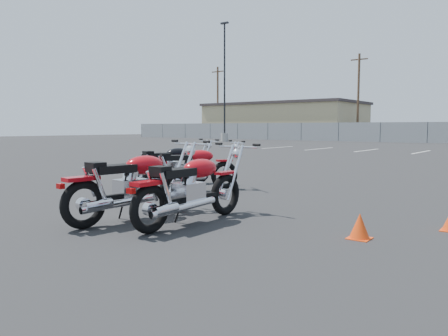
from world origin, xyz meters
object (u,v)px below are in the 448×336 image
Objects in this scene: motorcycle_third_red at (134,185)px; motorcycle_rear_red at (191,188)px; motorcycle_second_black at (171,165)px; motorcycle_front_red at (191,168)px.

motorcycle_rear_red is (0.83, 0.33, -0.02)m from motorcycle_third_red.
motorcycle_third_red reaches higher than motorcycle_second_black.
motorcycle_third_red is 1.04× the size of motorcycle_rear_red.
motorcycle_front_red is 0.91× the size of motorcycle_rear_red.
motorcycle_front_red is 0.98m from motorcycle_second_black.
motorcycle_rear_red reaches higher than motorcycle_second_black.
motorcycle_second_black is 0.96× the size of motorcycle_rear_red.
motorcycle_front_red is at bearing 114.96° from motorcycle_third_red.
motorcycle_rear_red is at bearing 21.67° from motorcycle_third_red.
motorcycle_rear_red is (3.00, -2.68, 0.02)m from motorcycle_second_black.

